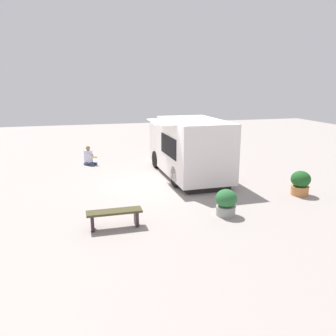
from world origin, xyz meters
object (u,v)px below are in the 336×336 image
object	(u,v)px
planter_flowering_far	(300,183)
plaza_bench	(114,215)
food_truck	(188,149)
person_customer	(89,158)
planter_flowering_near	(226,202)

from	to	relation	value
planter_flowering_far	plaza_bench	world-z (taller)	planter_flowering_far
food_truck	plaza_bench	size ratio (longest dim) A/B	3.56
planter_flowering_far	plaza_bench	size ratio (longest dim) A/B	0.58
person_customer	planter_flowering_far	size ratio (longest dim) A/B	1.05
plaza_bench	planter_flowering_near	bearing A→B (deg)	-89.22
food_truck	person_customer	size ratio (longest dim) A/B	5.87
person_customer	planter_flowering_near	world-z (taller)	person_customer
planter_flowering_far	food_truck	bearing A→B (deg)	41.30
person_customer	planter_flowering_far	distance (m)	9.36
person_customer	planter_flowering_near	xyz separation A→B (m)	(-7.49, -3.57, 0.07)
planter_flowering_near	plaza_bench	bearing A→B (deg)	90.78
food_truck	person_customer	distance (m)	5.01
food_truck	planter_flowering_near	distance (m)	4.49
food_truck	planter_flowering_near	bearing A→B (deg)	176.25
person_customer	planter_flowering_far	xyz separation A→B (m)	(-6.43, -6.81, 0.10)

